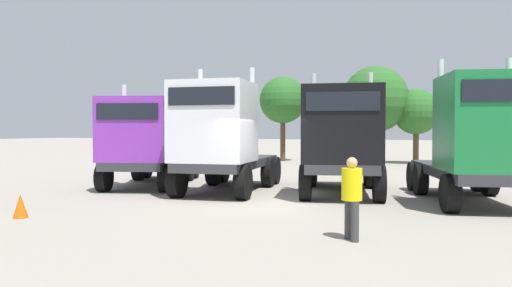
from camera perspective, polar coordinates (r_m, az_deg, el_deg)
ground at (r=14.30m, az=0.99°, el=-7.09°), size 200.00×200.00×0.00m
semi_truck_purple at (r=18.25m, az=-13.20°, el=0.15°), size 4.09×6.60×3.91m
semi_truck_white at (r=16.04m, az=-4.31°, el=0.76°), size 3.11×6.13×4.31m
semi_truck_black at (r=15.77m, az=10.20°, el=0.50°), size 3.57×6.35×4.12m
semi_truck_green at (r=14.69m, az=25.35°, el=0.36°), size 3.74×6.32×4.25m
visitor_in_hivis at (r=9.54m, az=11.39°, el=-5.76°), size 0.56×0.56×1.63m
traffic_cone_near at (r=13.15m, az=-26.35°, el=-6.70°), size 0.36×0.36×0.60m
oak_far_left at (r=33.74m, az=3.23°, el=5.17°), size 3.29×3.29×5.96m
oak_far_centre at (r=32.36m, az=14.08°, el=5.15°), size 4.33×4.33×6.38m
oak_far_right at (r=32.69m, az=18.62°, el=3.59°), size 2.96×2.96×4.86m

